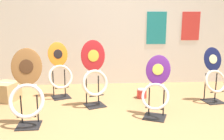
% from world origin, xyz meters
% --- Properties ---
extents(ground_plane, '(14.00, 14.00, 0.00)m').
position_xyz_m(ground_plane, '(0.00, 0.00, 0.00)').
color(ground_plane, '#A37547').
extents(wall_back, '(8.00, 0.07, 2.60)m').
position_xyz_m(wall_back, '(0.00, 2.30, 1.30)').
color(wall_back, silver).
rests_on(wall_back, ground_plane).
extents(toilet_seat_display_navy_moon, '(0.39, 0.34, 0.84)m').
position_xyz_m(toilet_seat_display_navy_moon, '(1.49, 1.08, 0.39)').
color(toilet_seat_display_navy_moon, black).
rests_on(toilet_seat_display_navy_moon, ground_plane).
extents(toilet_seat_display_crimson_swirl, '(0.42, 0.36, 0.98)m').
position_xyz_m(toilet_seat_display_crimson_swirl, '(-0.36, 1.02, 0.45)').
color(toilet_seat_display_crimson_swirl, black).
rests_on(toilet_seat_display_crimson_swirl, ground_plane).
extents(toilet_seat_display_purple_note, '(0.45, 0.45, 0.81)m').
position_xyz_m(toilet_seat_display_purple_note, '(0.45, 0.55, 0.37)').
color(toilet_seat_display_purple_note, black).
rests_on(toilet_seat_display_purple_note, ground_plane).
extents(toilet_seat_display_orange_sun, '(0.44, 0.38, 0.90)m').
position_xyz_m(toilet_seat_display_orange_sun, '(-0.92, 1.46, 0.42)').
color(toilet_seat_display_orange_sun, black).
rests_on(toilet_seat_display_orange_sun, ground_plane).
extents(toilet_seat_display_woodgrain, '(0.42, 0.31, 0.94)m').
position_xyz_m(toilet_seat_display_woodgrain, '(-1.16, 0.38, 0.43)').
color(toilet_seat_display_woodgrain, black).
rests_on(toilet_seat_display_woodgrain, ground_plane).
extents(paint_can, '(0.16, 0.16, 0.15)m').
position_xyz_m(paint_can, '(0.41, 1.33, 0.08)').
color(paint_can, red).
rests_on(paint_can, ground_plane).
extents(storage_box, '(0.44, 0.45, 0.29)m').
position_xyz_m(storage_box, '(-1.77, 1.36, 0.14)').
color(storage_box, tan).
rests_on(storage_box, ground_plane).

